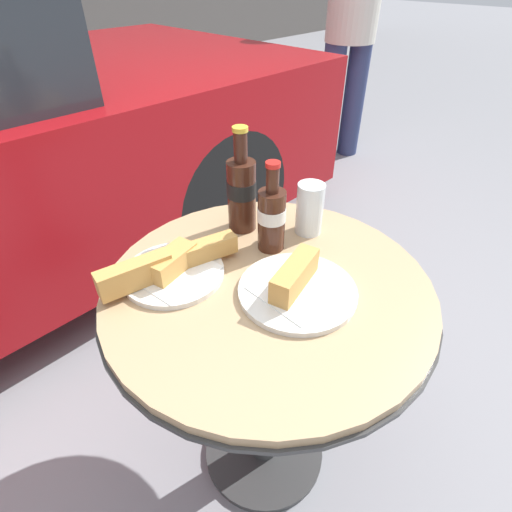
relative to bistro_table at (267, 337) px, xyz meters
name	(u,v)px	position (x,y,z in m)	size (l,w,h in m)	color
ground_plane	(264,450)	(0.00, 0.00, -0.52)	(30.00, 30.00, 0.00)	gray
bistro_table	(267,337)	(0.00, 0.00, 0.00)	(0.69, 0.69, 0.68)	#333333
cola_bottle_left	(272,216)	(0.10, 0.08, 0.25)	(0.06, 0.06, 0.21)	#3D1E14
cola_bottle_right	(242,191)	(0.11, 0.19, 0.27)	(0.07, 0.07, 0.25)	#3D1E14
drinking_glass	(309,211)	(0.21, 0.06, 0.22)	(0.06, 0.06, 0.13)	silver
lunch_plate_near	(297,286)	(0.02, -0.06, 0.18)	(0.24, 0.24, 0.07)	silver
lunch_plate_far	(171,267)	(-0.13, 0.16, 0.19)	(0.30, 0.21, 0.07)	silver
pedestrian	(352,18)	(2.09, 1.19, 0.39)	(0.33, 0.33, 1.61)	navy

